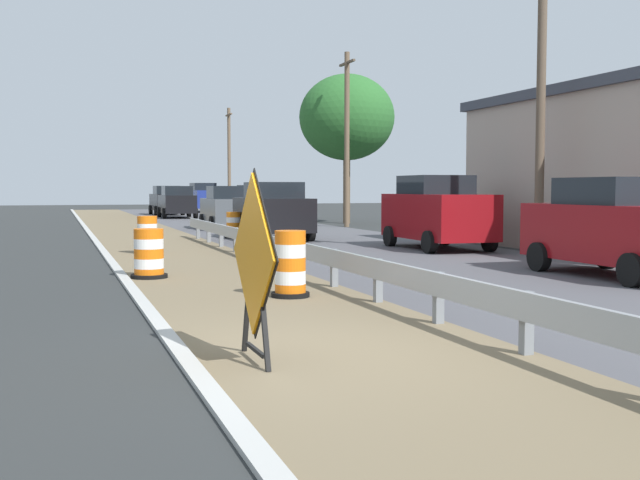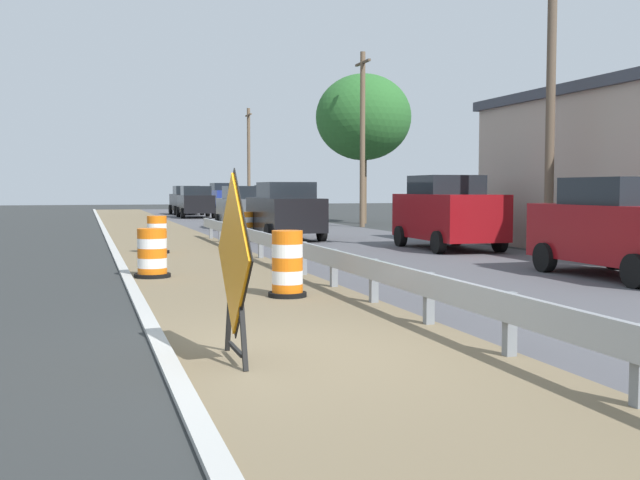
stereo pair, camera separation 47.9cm
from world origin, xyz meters
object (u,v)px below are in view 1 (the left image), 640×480
at_px(car_mid_far_lane, 203,197).
at_px(traffic_barrel_mid, 147,237).
at_px(traffic_barrel_far, 234,226).
at_px(car_distant_b, 177,202).
at_px(traffic_barrel_nearest, 290,267).
at_px(car_trailing_near_lane, 257,203).
at_px(utility_pole_near, 541,79).
at_px(car_lead_far_lane, 229,208).
at_px(car_distant_c, 618,227).
at_px(warning_sign_diamond, 254,260).
at_px(car_trailing_far_lane, 272,211).
at_px(utility_pole_mid, 347,137).
at_px(car_lead_near_lane, 166,200).
at_px(utility_pole_far, 229,158).
at_px(car_distant_a, 437,212).
at_px(traffic_barrel_close, 149,256).

bearing_deg(car_mid_far_lane, traffic_barrel_mid, -13.49).
xyz_separation_m(traffic_barrel_far, car_distant_b, (0.91, 20.09, 0.55)).
relative_size(traffic_barrel_nearest, car_trailing_near_lane, 0.24).
xyz_separation_m(traffic_barrel_mid, utility_pole_near, (9.71, -4.35, 4.20)).
bearing_deg(traffic_barrel_far, utility_pole_near, -59.78).
distance_m(car_lead_far_lane, car_distant_c, 21.22).
xyz_separation_m(warning_sign_diamond, utility_pole_near, (10.16, 9.69, 3.61)).
relative_size(car_lead_far_lane, car_trailing_far_lane, 0.93).
distance_m(utility_pole_near, utility_pole_mid, 16.55).
height_order(car_lead_far_lane, car_distant_c, car_distant_c).
xyz_separation_m(traffic_barrel_mid, car_distant_b, (4.65, 25.98, 0.50)).
xyz_separation_m(warning_sign_diamond, utility_pole_mid, (10.99, 26.21, 3.15)).
distance_m(warning_sign_diamond, car_lead_far_lane, 26.64).
bearing_deg(car_lead_near_lane, traffic_barrel_nearest, 174.16).
distance_m(warning_sign_diamond, traffic_barrel_far, 20.38).
bearing_deg(traffic_barrel_far, traffic_barrel_nearest, -99.00).
distance_m(car_distant_c, utility_pole_far, 43.78).
height_order(car_distant_a, car_distant_c, car_distant_a).
bearing_deg(traffic_barrel_far, car_lead_near_lane, 87.69).
relative_size(utility_pole_near, utility_pole_far, 1.17).
bearing_deg(car_distant_c, car_mid_far_lane, -179.83).
relative_size(traffic_barrel_close, utility_pole_near, 0.11).
xyz_separation_m(traffic_barrel_far, car_distant_a, (4.71, -6.90, 0.67)).
distance_m(car_lead_far_lane, utility_pole_mid, 6.53).
bearing_deg(car_distant_c, car_lead_near_lane, -174.83).
bearing_deg(car_trailing_far_lane, car_lead_near_lane, -0.43).
height_order(car_distant_b, utility_pole_far, utility_pole_far).
distance_m(car_distant_a, car_distant_c, 7.84).
height_order(car_lead_near_lane, car_trailing_far_lane, car_trailing_far_lane).
height_order(car_lead_near_lane, car_trailing_near_lane, car_trailing_near_lane).
bearing_deg(car_distant_b, car_mid_far_lane, -17.24).
bearing_deg(car_lead_far_lane, car_distant_c, -168.95).
bearing_deg(traffic_barrel_far, car_trailing_near_lane, 72.68).
bearing_deg(car_lead_far_lane, utility_pole_mid, -87.69).
distance_m(warning_sign_diamond, traffic_barrel_close, 8.11).
relative_size(car_trailing_near_lane, car_distant_b, 1.11).
height_order(traffic_barrel_close, traffic_barrel_mid, traffic_barrel_mid).
relative_size(traffic_barrel_close, utility_pole_mid, 0.12).
bearing_deg(car_lead_far_lane, car_lead_near_lane, 1.44).
bearing_deg(utility_pole_far, car_lead_near_lane, -149.27).
distance_m(car_lead_far_lane, car_distant_a, 13.54).
distance_m(traffic_barrel_close, car_distant_c, 9.62).
bearing_deg(traffic_barrel_mid, car_distant_c, -46.01).
height_order(traffic_barrel_nearest, car_trailing_far_lane, car_trailing_far_lane).
distance_m(traffic_barrel_nearest, traffic_barrel_close, 4.06).
distance_m(traffic_barrel_mid, utility_pole_far, 36.35).
xyz_separation_m(car_lead_near_lane, utility_pole_near, (4.92, -36.17, 3.69)).
xyz_separation_m(car_distant_a, utility_pole_far, (1.38, 35.82, 2.92)).
xyz_separation_m(traffic_barrel_far, car_trailing_far_lane, (1.15, -1.17, 0.59)).
relative_size(warning_sign_diamond, traffic_barrel_far, 2.14).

